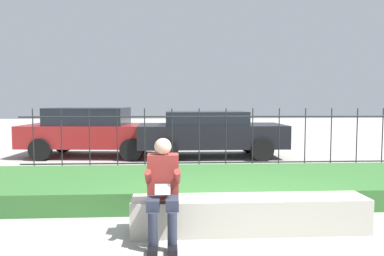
# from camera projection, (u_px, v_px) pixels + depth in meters

# --- Properties ---
(ground_plane) EXTENTS (60.00, 60.00, 0.00)m
(ground_plane) POSITION_uv_depth(u_px,v_px,m) (243.00, 231.00, 4.90)
(ground_plane) COLOR #9E9B93
(stone_bench) EXTENTS (3.06, 0.52, 0.46)m
(stone_bench) POSITION_uv_depth(u_px,v_px,m) (250.00, 216.00, 4.89)
(stone_bench) COLOR #B7B2A3
(stone_bench) RESTS_ON ground_plane
(person_seated_reader) EXTENTS (0.42, 0.73, 1.26)m
(person_seated_reader) POSITION_uv_depth(u_px,v_px,m) (163.00, 186.00, 4.50)
(person_seated_reader) COLOR black
(person_seated_reader) RESTS_ON ground_plane
(grass_berm) EXTENTS (10.50, 2.48, 0.34)m
(grass_berm) POSITION_uv_depth(u_px,v_px,m) (223.00, 185.00, 6.82)
(grass_berm) COLOR #33662D
(grass_berm) RESTS_ON ground_plane
(iron_fence) EXTENTS (8.50, 0.03, 1.53)m
(iron_fence) POSITION_uv_depth(u_px,v_px,m) (213.00, 141.00, 8.41)
(iron_fence) COLOR #232326
(iron_fence) RESTS_ON ground_plane
(car_parked_center) EXTENTS (4.33, 1.94, 1.38)m
(car_parked_center) POSITION_uv_depth(u_px,v_px,m) (210.00, 132.00, 11.24)
(car_parked_center) COLOR black
(car_parked_center) RESTS_ON ground_plane
(car_parked_left) EXTENTS (4.31, 2.22, 1.48)m
(car_parked_left) POSITION_uv_depth(u_px,v_px,m) (93.00, 131.00, 11.38)
(car_parked_left) COLOR maroon
(car_parked_left) RESTS_ON ground_plane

